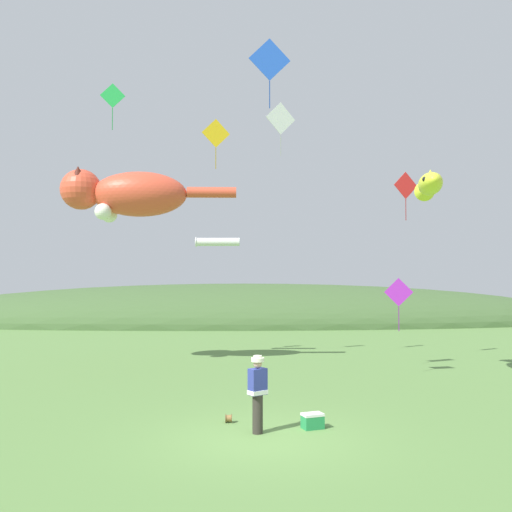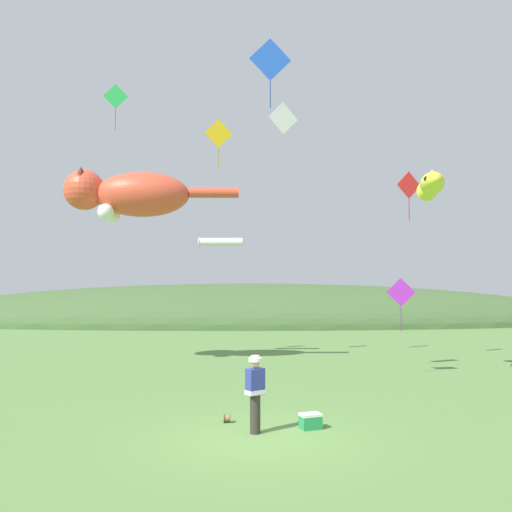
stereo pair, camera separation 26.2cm
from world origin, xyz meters
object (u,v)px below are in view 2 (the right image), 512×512
at_px(kite_giant_cat, 130,195).
at_px(kite_diamond_white, 283,119).
at_px(kite_fish_windsock, 431,185).
at_px(kite_diamond_gold, 219,134).
at_px(kite_spool, 227,418).
at_px(kite_diamond_violet, 401,293).
at_px(picnic_cooler, 311,421).
at_px(kite_diamond_red, 409,186).
at_px(kite_diamond_blue, 270,60).
at_px(kite_diamond_green, 116,97).
at_px(festival_attendant, 255,391).
at_px(kite_tube_streamer, 220,242).

relative_size(kite_giant_cat, kite_diamond_white, 3.12).
height_order(kite_fish_windsock, kite_diamond_gold, kite_diamond_gold).
bearing_deg(kite_fish_windsock, kite_spool, -144.41).
bearing_deg(kite_diamond_violet, picnic_cooler, -120.26).
distance_m(kite_fish_windsock, kite_diamond_violet, 4.06).
xyz_separation_m(kite_diamond_gold, kite_diamond_violet, (6.77, -3.20, -6.58)).
bearing_deg(kite_diamond_violet, kite_fish_windsock, -69.29).
xyz_separation_m(kite_giant_cat, kite_diamond_violet, (10.29, -2.35, -3.88)).
xyz_separation_m(kite_spool, kite_fish_windsock, (6.69, 4.79, 6.56)).
xyz_separation_m(kite_fish_windsock, kite_diamond_red, (0.58, 4.59, 0.71)).
height_order(kite_giant_cat, kite_diamond_blue, kite_diamond_blue).
bearing_deg(picnic_cooler, kite_diamond_green, 125.68).
height_order(kite_fish_windsock, kite_diamond_violet, kite_fish_windsock).
relative_size(kite_diamond_red, kite_diamond_white, 0.91).
relative_size(kite_spool, picnic_cooler, 0.37).
height_order(kite_fish_windsock, kite_diamond_blue, kite_diamond_blue).
distance_m(kite_spool, kite_diamond_violet, 9.29).
relative_size(kite_diamond_violet, kite_diamond_green, 1.01).
height_order(kite_diamond_blue, kite_diamond_violet, kite_diamond_blue).
xyz_separation_m(kite_spool, picnic_cooler, (1.99, -0.62, 0.07)).
height_order(kite_diamond_white, kite_diamond_gold, kite_diamond_white).
relative_size(kite_spool, kite_diamond_white, 0.09).
bearing_deg(kite_giant_cat, picnic_cooler, -56.53).
bearing_deg(kite_giant_cat, kite_diamond_gold, 13.43).
distance_m(festival_attendant, kite_tube_streamer, 13.07).
distance_m(kite_diamond_blue, kite_diamond_violet, 9.31).
distance_m(kite_fish_windsock, kite_diamond_green, 12.96).
relative_size(kite_diamond_white, kite_diamond_gold, 1.06).
relative_size(kite_fish_windsock, kite_diamond_red, 1.36).
bearing_deg(kite_diamond_white, kite_diamond_red, 2.05).
relative_size(kite_diamond_white, kite_diamond_blue, 0.99).
bearing_deg(kite_diamond_gold, kite_fish_windsock, -33.10).
distance_m(picnic_cooler, kite_diamond_violet, 8.60).
relative_size(festival_attendant, kite_diamond_violet, 0.92).
height_order(kite_diamond_red, kite_diamond_green, kite_diamond_green).
xyz_separation_m(picnic_cooler, kite_diamond_white, (0.02, 9.80, 9.94)).
distance_m(kite_spool, kite_giant_cat, 11.84).
relative_size(kite_fish_windsock, kite_diamond_gold, 1.32).
height_order(kite_tube_streamer, kite_diamond_blue, kite_diamond_blue).
distance_m(picnic_cooler, kite_diamond_red, 13.40).
relative_size(kite_spool, kite_diamond_red, 0.10).
relative_size(kite_diamond_red, kite_diamond_blue, 0.90).
bearing_deg(kite_diamond_red, kite_diamond_white, -177.95).
bearing_deg(kite_tube_streamer, picnic_cooler, -77.37).
height_order(kite_spool, kite_tube_streamer, kite_tube_streamer).
bearing_deg(kite_diamond_red, kite_diamond_green, -177.76).
distance_m(picnic_cooler, kite_diamond_gold, 14.13).
distance_m(kite_giant_cat, kite_diamond_blue, 8.15).
relative_size(festival_attendant, kite_fish_windsock, 0.64).
height_order(picnic_cooler, kite_diamond_violet, kite_diamond_violet).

